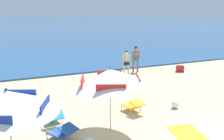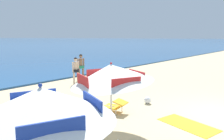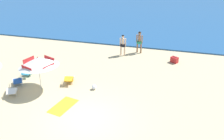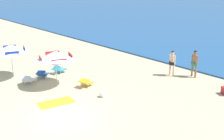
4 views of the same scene
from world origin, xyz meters
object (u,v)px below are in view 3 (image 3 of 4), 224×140
lounge_chair_facing_sea (18,81)px  cooler_box (174,60)px  beach_ball (94,87)px  beach_umbrella_striped_main (38,62)px  beach_towel (63,106)px  lounge_chair_spare_folded (69,79)px  person_standing_beside (139,41)px  lounge_chair_under_umbrella (27,72)px  lounge_chair_beside_umbrella (12,91)px  person_standing_near_shore (123,44)px

lounge_chair_facing_sea → cooler_box: (9.02, 5.61, -0.07)m
beach_ball → beach_umbrella_striped_main: bearing=-168.0°
beach_ball → beach_towel: beach_ball is taller
beach_towel → lounge_chair_spare_folded: bearing=103.4°
lounge_chair_spare_folded → person_standing_beside: person_standing_beside is taller
lounge_chair_facing_sea → beach_ball: size_ratio=3.39×
lounge_chair_under_umbrella → beach_ball: bearing=-7.6°
lounge_chair_beside_umbrella → lounge_chair_spare_folded: bearing=38.1°
person_standing_near_shore → lounge_chair_facing_sea: bearing=-131.3°
person_standing_near_shore → beach_towel: size_ratio=0.88×
lounge_chair_under_umbrella → person_standing_near_shore: size_ratio=0.60×
person_standing_beside → lounge_chair_facing_sea: bearing=-133.2°
lounge_chair_facing_sea → lounge_chair_spare_folded: lounge_chair_facing_sea is taller
lounge_chair_under_umbrella → beach_towel: size_ratio=0.53×
beach_ball → beach_towel: size_ratio=0.16×
person_standing_near_shore → beach_umbrella_striped_main: bearing=-121.8°
beach_towel → lounge_chair_under_umbrella: bearing=142.0°
beach_umbrella_striped_main → beach_towel: size_ratio=1.85×
lounge_chair_facing_sea → person_standing_near_shore: bearing=48.7°
lounge_chair_facing_sea → person_standing_near_shore: size_ratio=0.63×
beach_umbrella_striped_main → lounge_chair_beside_umbrella: 2.25m
lounge_chair_under_umbrella → lounge_chair_spare_folded: lounge_chair_under_umbrella is taller
lounge_chair_spare_folded → person_standing_near_shore: person_standing_near_shore is taller
lounge_chair_beside_umbrella → person_standing_near_shore: (4.99, 7.07, 0.65)m
beach_umbrella_striped_main → lounge_chair_spare_folded: beach_umbrella_striped_main is taller
person_standing_near_shore → beach_ball: (-0.59, -5.31, -0.77)m
beach_ball → person_standing_beside: bearing=74.5°
lounge_chair_facing_sea → beach_towel: size_ratio=0.56×
lounge_chair_under_umbrella → cooler_box: size_ratio=1.58×
lounge_chair_beside_umbrella → beach_umbrella_striped_main: bearing=40.4°
lounge_chair_under_umbrella → beach_ball: size_ratio=3.20×
lounge_chair_facing_sea → cooler_box: 10.62m
lounge_chair_facing_sea → cooler_box: bearing=31.9°
beach_umbrella_striped_main → cooler_box: 9.49m
lounge_chair_spare_folded → person_standing_near_shore: (2.30, 4.96, 0.64)m
beach_ball → lounge_chair_facing_sea: bearing=-172.1°
lounge_chair_facing_sea → beach_ball: lounge_chair_facing_sea is taller
lounge_chair_under_umbrella → person_standing_beside: size_ratio=0.57×
beach_umbrella_striped_main → lounge_chair_spare_folded: size_ratio=3.53×
person_standing_near_shore → cooler_box: 3.87m
lounge_chair_under_umbrella → person_standing_beside: (6.34, 5.46, 0.70)m
lounge_chair_spare_folded → beach_ball: (1.71, -0.36, -0.13)m
lounge_chair_spare_folded → beach_towel: 2.60m
lounge_chair_beside_umbrella → cooler_box: bearing=37.4°
lounge_chair_spare_folded → cooler_box: (6.08, 4.61, -0.08)m
lounge_chair_under_umbrella → cooler_box: (9.04, 4.34, -0.07)m
lounge_chair_facing_sea → beach_ball: 4.69m
beach_towel → beach_ball: bearing=62.9°
beach_towel → beach_umbrella_striped_main: bearing=143.2°
lounge_chair_facing_sea → lounge_chair_spare_folded: (2.93, 1.00, 0.00)m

